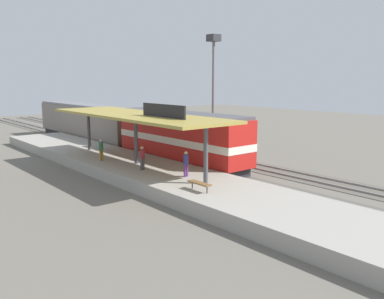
% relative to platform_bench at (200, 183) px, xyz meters
% --- Properties ---
extents(ground_plane, '(120.00, 120.00, 0.00)m').
position_rel_platform_bench_xyz_m(ground_plane, '(8.00, 9.05, -1.34)').
color(ground_plane, '#666056').
extents(track_near, '(3.20, 110.00, 0.16)m').
position_rel_platform_bench_xyz_m(track_near, '(6.00, 9.05, -1.31)').
color(track_near, '#565249').
rests_on(track_near, ground).
extents(track_far, '(3.20, 110.00, 0.16)m').
position_rel_platform_bench_xyz_m(track_far, '(10.60, 9.05, -1.31)').
color(track_far, '#565249').
rests_on(track_far, ground).
extents(platform, '(6.00, 44.00, 0.90)m').
position_rel_platform_bench_xyz_m(platform, '(1.40, 9.05, -0.89)').
color(platform, '#9E998E').
rests_on(platform, ground).
extents(station_canopy, '(5.20, 18.00, 4.70)m').
position_rel_platform_bench_xyz_m(station_canopy, '(1.40, 8.95, 3.19)').
color(station_canopy, '#47474C').
rests_on(station_canopy, platform).
extents(platform_bench, '(0.44, 1.70, 0.50)m').
position_rel_platform_bench_xyz_m(platform_bench, '(0.00, 0.00, 0.00)').
color(platform_bench, '#333338').
rests_on(platform_bench, platform).
extents(locomotive, '(2.93, 14.43, 4.44)m').
position_rel_platform_bench_xyz_m(locomotive, '(6.00, 9.45, 1.07)').
color(locomotive, '#28282D').
rests_on(locomotive, track_near).
extents(passenger_carriage_single, '(2.90, 20.00, 4.24)m').
position_rel_platform_bench_xyz_m(passenger_carriage_single, '(6.00, 27.45, 0.97)').
color(passenger_carriage_single, '#28282D').
rests_on(passenger_carriage_single, track_near).
extents(freight_car, '(2.80, 12.00, 3.54)m').
position_rel_platform_bench_xyz_m(freight_car, '(10.60, 18.76, 0.63)').
color(freight_car, '#28282D').
rests_on(freight_car, track_far).
extents(light_mast, '(1.10, 1.10, 11.70)m').
position_rel_platform_bench_xyz_m(light_mast, '(13.80, 13.90, 7.05)').
color(light_mast, slate).
rests_on(light_mast, ground).
extents(person_waiting, '(0.34, 0.34, 1.71)m').
position_rel_platform_bench_xyz_m(person_waiting, '(-0.11, 11.84, 0.51)').
color(person_waiting, olive).
rests_on(person_waiting, platform).
extents(person_walking, '(0.34, 0.34, 1.71)m').
position_rel_platform_bench_xyz_m(person_walking, '(0.50, 6.80, 0.51)').
color(person_walking, '#4C4C51').
rests_on(person_walking, platform).
extents(person_boarding, '(0.34, 0.34, 1.71)m').
position_rel_platform_bench_xyz_m(person_boarding, '(1.62, 3.27, 0.51)').
color(person_boarding, '#663375').
rests_on(person_boarding, platform).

